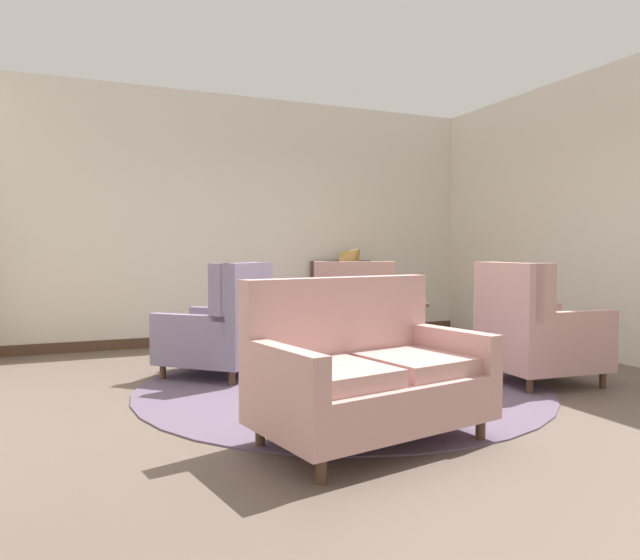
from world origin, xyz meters
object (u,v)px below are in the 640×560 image
(porcelain_vase, at_px, (369,321))
(armchair_back_corner, at_px, (534,334))
(coffee_table, at_px, (365,345))
(armchair_near_window, at_px, (353,319))
(armchair_far_left, at_px, (223,330))
(side_table, at_px, (405,331))
(sideboard, at_px, (347,303))
(gramophone, at_px, (353,258))
(settee, at_px, (366,375))

(porcelain_vase, distance_m, armchair_back_corner, 1.47)
(coffee_table, bearing_deg, armchair_near_window, 67.74)
(coffee_table, bearing_deg, armchair_far_left, 135.82)
(porcelain_vase, bearing_deg, side_table, 36.47)
(sideboard, xyz_separation_m, gramophone, (0.05, -0.09, 0.59))
(porcelain_vase, height_order, armchair_far_left, armchair_far_left)
(settee, relative_size, armchair_back_corner, 1.41)
(coffee_table, relative_size, armchair_back_corner, 0.94)
(armchair_back_corner, xyz_separation_m, gramophone, (-0.29, 2.97, 0.63))
(sideboard, bearing_deg, gramophone, -61.74)
(porcelain_vase, xyz_separation_m, sideboard, (1.07, 2.66, -0.10))
(coffee_table, height_order, gramophone, gramophone)
(settee, xyz_separation_m, gramophone, (1.77, 3.75, 0.66))
(armchair_near_window, xyz_separation_m, sideboard, (0.59, 1.39, 0.04))
(settee, xyz_separation_m, sideboard, (1.72, 3.84, 0.07))
(armchair_back_corner, relative_size, side_table, 1.59)
(armchair_far_left, relative_size, gramophone, 2.28)
(settee, relative_size, armchair_far_left, 1.33)
(porcelain_vase, height_order, side_table, porcelain_vase)
(porcelain_vase, relative_size, sideboard, 0.32)
(armchair_back_corner, distance_m, sideboard, 3.07)
(armchair_far_left, relative_size, side_table, 1.70)
(sideboard, relative_size, gramophone, 2.08)
(armchair_near_window, bearing_deg, side_table, 124.86)
(armchair_far_left, bearing_deg, coffee_table, 89.74)
(armchair_back_corner, xyz_separation_m, armchair_far_left, (-2.44, 1.32, -0.00))
(porcelain_vase, height_order, armchair_near_window, armchair_near_window)
(coffee_table, height_order, armchair_near_window, armchair_near_window)
(gramophone, bearing_deg, side_table, -102.96)
(side_table, relative_size, gramophone, 1.35)
(side_table, relative_size, sideboard, 0.65)
(coffee_table, height_order, sideboard, sideboard)
(armchair_back_corner, relative_size, armchair_far_left, 0.94)
(coffee_table, relative_size, sideboard, 0.97)
(side_table, xyz_separation_m, sideboard, (0.44, 2.19, 0.08))
(porcelain_vase, relative_size, gramophone, 0.66)
(armchair_far_left, xyz_separation_m, gramophone, (2.14, 1.64, 0.63))
(sideboard, bearing_deg, coffee_table, -112.75)
(porcelain_vase, distance_m, gramophone, 2.85)
(armchair_near_window, height_order, sideboard, armchair_near_window)
(settee, xyz_separation_m, side_table, (1.28, 1.65, -0.01))
(porcelain_vase, relative_size, armchair_near_window, 0.28)
(settee, bearing_deg, armchair_back_corner, 10.16)
(settee, distance_m, sideboard, 4.21)
(porcelain_vase, distance_m, settee, 1.35)
(coffee_table, relative_size, porcelain_vase, 3.04)
(coffee_table, distance_m, porcelain_vase, 0.21)
(coffee_table, relative_size, gramophone, 2.01)
(porcelain_vase, xyz_separation_m, armchair_far_left, (-1.02, 0.93, -0.14))
(coffee_table, bearing_deg, sideboard, 67.25)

